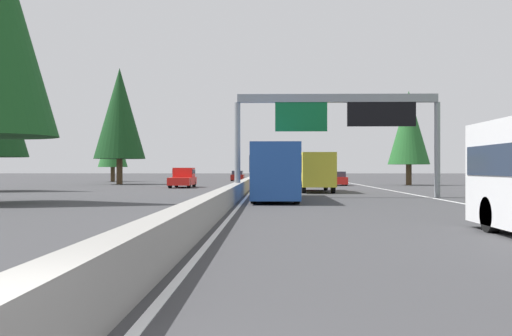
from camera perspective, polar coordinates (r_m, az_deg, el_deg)
The scene contains 17 objects.
ground_plane at distance 64.04m, azimuth -0.22°, elevation -1.65°, with size 320.00×320.00×0.00m, color #38383A.
median_barrier at distance 84.02m, azimuth -0.06°, elevation -0.96°, with size 180.00×0.56×0.90m, color gray.
shoulder_stripe_right at distance 74.66m, azimuth 8.87°, elevation -1.41°, with size 160.00×0.16×0.01m, color silver.
shoulder_stripe_median at distance 74.02m, azimuth 0.18°, elevation -1.43°, with size 160.00×0.16×0.01m, color silver.
sign_gantry_overhead at distance 37.97m, azimuth 7.87°, elevation 4.92°, with size 0.50×12.68×6.38m.
box_truck_far_left at distance 46.84m, azimuth 5.61°, elevation -0.26°, with size 8.50×2.40×2.95m.
sedan_far_center at distance 64.63m, azimuth 7.61°, elevation -1.03°, with size 4.40×1.80×1.47m.
minivan_distant_a at distance 96.52m, azimuth 5.54°, elevation -0.54°, with size 5.00×1.95×1.69m.
pickup_near_right at distance 104.62m, azimuth 1.32°, elevation -0.53°, with size 5.60×2.00×1.86m.
sedan_near_center at distance 81.81m, azimuth 6.38°, elevation -0.82°, with size 4.40×1.80×1.47m.
sedan_mid_left at distance 121.77m, azimuth 1.35°, elevation -0.57°, with size 4.40×1.80×1.47m.
bus_far_right at distance 34.98m, azimuth 1.76°, elevation -0.16°, with size 11.50×2.55×3.10m.
oncoming_near at distance 57.76m, azimuth -6.86°, elevation -0.91°, with size 5.60×2.00×1.86m.
oncoming_far at distance 87.98m, azimuth -1.74°, elevation -0.77°, with size 4.40×1.80×1.47m.
conifer_right_mid at distance 67.34m, azimuth 14.13°, elevation 3.67°, with size 4.46×4.46×10.14m.
conifer_left_mid at distance 70.45m, azimuth -12.68°, elevation 5.00°, with size 5.78×5.78×13.14m.
conifer_left_far at distance 84.64m, azimuth -13.28°, elevation 2.46°, with size 3.98×3.98×9.04m.
Camera 1 is at (-3.99, -1.72, 1.79)m, focal length 42.66 mm.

